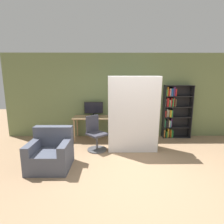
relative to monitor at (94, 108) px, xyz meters
name	(u,v)px	position (x,y,z in m)	size (l,w,h in m)	color
ground_plane	(141,180)	(1.12, -2.52, -0.97)	(16.00, 16.00, 0.00)	#937556
wall_back	(128,96)	(1.12, 0.14, 0.38)	(8.00, 0.06, 2.70)	#6B7A4C
desk	(94,120)	(0.04, -0.19, -0.34)	(1.31, 0.60, 0.73)	tan
monitor	(94,108)	(0.00, 0.00, 0.00)	(0.60, 0.19, 0.44)	black
office_chair	(96,136)	(0.14, -1.04, -0.59)	(0.62, 0.62, 0.93)	#4C4C51
bookshelf	(173,112)	(2.59, 0.01, -0.11)	(0.89, 0.28, 1.70)	black
mattress_near	(134,115)	(1.14, -1.17, 0.02)	(1.29, 0.36, 1.97)	silver
mattress_far	(132,113)	(1.14, -0.88, 0.02)	(1.29, 0.33, 1.97)	silver
armchair	(51,153)	(-0.75, -1.97, -0.65)	(0.85, 0.80, 0.85)	#474C5B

